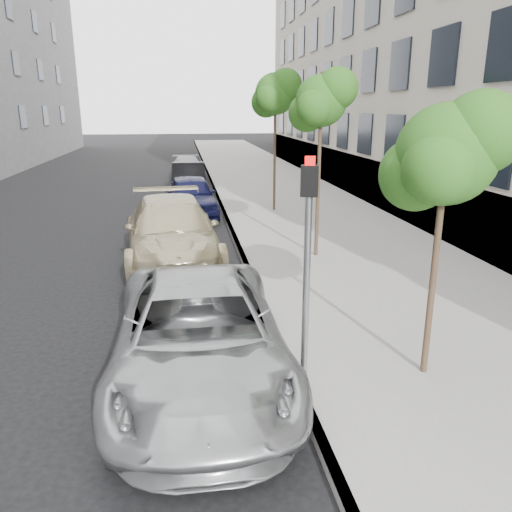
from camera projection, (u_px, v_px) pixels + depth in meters
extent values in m
plane|color=black|center=(228.00, 463.00, 5.97)|extent=(160.00, 160.00, 0.00)
cube|color=gray|center=(263.00, 179.00, 29.30)|extent=(6.40, 72.00, 0.14)
cube|color=#9E9B93|center=(210.00, 180.00, 28.87)|extent=(0.15, 72.00, 0.14)
cylinder|color=#38281C|center=(437.00, 247.00, 7.22)|extent=(0.10, 0.10, 4.03)
sphere|color=#245F18|center=(446.00, 154.00, 6.84)|extent=(1.40, 1.40, 1.40)
sphere|color=#245F18|center=(481.00, 132.00, 6.62)|extent=(1.12, 1.12, 1.12)
sphere|color=#245F18|center=(416.00, 174.00, 7.12)|extent=(1.05, 1.05, 1.05)
cylinder|color=#38281C|center=(319.00, 168.00, 13.27)|extent=(0.10, 0.10, 4.82)
sphere|color=#245F18|center=(321.00, 101.00, 12.78)|extent=(1.32, 1.32, 1.32)
sphere|color=#245F18|center=(337.00, 88.00, 12.56)|extent=(1.06, 1.06, 1.06)
sphere|color=#245F18|center=(307.00, 113.00, 13.06)|extent=(0.99, 0.99, 0.99)
cylinder|color=#38281C|center=(275.00, 144.00, 19.39)|extent=(0.10, 0.10, 5.15)
sphere|color=#245F18|center=(275.00, 94.00, 18.85)|extent=(1.55, 1.55, 1.55)
sphere|color=#245F18|center=(286.00, 85.00, 18.62)|extent=(1.24, 1.24, 1.24)
sphere|color=#245F18|center=(266.00, 102.00, 19.13)|extent=(1.16, 1.16, 1.16)
cylinder|color=#939699|center=(306.00, 292.00, 7.21)|extent=(0.10, 0.10, 2.78)
cube|color=black|center=(310.00, 181.00, 6.75)|extent=(0.28, 0.24, 0.42)
cube|color=red|center=(310.00, 161.00, 6.68)|extent=(0.16, 0.14, 0.12)
imported|color=#A3A5A7|center=(199.00, 334.00, 7.60)|extent=(2.56, 5.54, 1.54)
imported|color=tan|center=(172.00, 232.00, 13.51)|extent=(2.83, 6.10, 1.73)
imported|color=black|center=(191.00, 196.00, 19.54)|extent=(2.11, 4.65, 1.55)
imported|color=black|center=(189.00, 179.00, 24.43)|extent=(1.63, 4.57, 1.50)
imported|color=#919398|center=(187.00, 168.00, 29.34)|extent=(2.04, 4.61, 1.32)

